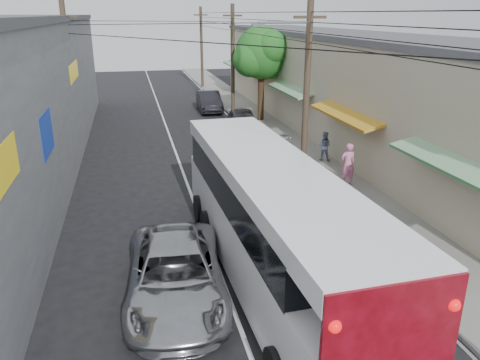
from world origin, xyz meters
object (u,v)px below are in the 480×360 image
object	(u,v)px
pedestrian_far	(324,146)
pedestrian_near	(348,164)
jeepney	(176,274)
parked_car_far	(209,101)
coach_bus	(270,220)
parked_car_mid	(242,122)
parked_suv	(283,162)

from	to	relation	value
pedestrian_far	pedestrian_near	bearing A→B (deg)	117.55
jeepney	parked_car_far	xyz separation A→B (m)	(5.20, 25.51, 0.01)
jeepney	pedestrian_near	distance (m)	10.94
coach_bus	pedestrian_near	size ratio (longest dim) A/B	6.48
parked_car_mid	pedestrian_near	bearing A→B (deg)	-69.60
parked_car_mid	jeepney	bearing A→B (deg)	-101.14
jeepney	parked_car_mid	distance (m)	18.48
parked_car_far	pedestrian_near	xyz separation A→B (m)	(3.12, -18.41, 0.29)
parked_car_far	pedestrian_near	bearing A→B (deg)	-78.31
parked_suv	parked_car_far	distance (m)	16.46
pedestrian_near	pedestrian_far	bearing A→B (deg)	-96.28
coach_bus	jeepney	distance (m)	3.02
parked_suv	parked_car_far	size ratio (longest dim) A/B	1.06
parked_car_mid	pedestrian_near	size ratio (longest dim) A/B	2.52
parked_car_mid	pedestrian_near	world-z (taller)	pedestrian_near
parked_suv	pedestrian_near	distance (m)	3.07
coach_bus	pedestrian_near	world-z (taller)	coach_bus
parked_car_mid	parked_car_far	size ratio (longest dim) A/B	1.01
pedestrian_near	parked_car_far	bearing A→B (deg)	-79.97
parked_car_mid	parked_suv	bearing A→B (deg)	-82.29
pedestrian_near	pedestrian_far	xyz separation A→B (m)	(0.43, 3.64, -0.19)
parked_suv	parked_car_mid	size ratio (longest dim) A/B	1.04
parked_car_far	pedestrian_far	world-z (taller)	pedestrian_far
jeepney	pedestrian_far	bearing A→B (deg)	55.02
parked_car_far	parked_suv	bearing A→B (deg)	-85.19
coach_bus	parked_suv	distance (m)	9.13
parked_suv	parked_car_far	bearing A→B (deg)	98.03
coach_bus	parked_car_far	bearing A→B (deg)	82.48
parked_car_mid	pedestrian_far	bearing A→B (deg)	-60.02
coach_bus	pedestrian_far	size ratio (longest dim) A/B	8.11
jeepney	parked_car_mid	xyz separation A→B (m)	(6.00, 17.48, 0.04)
jeepney	parked_car_mid	size ratio (longest dim) A/B	1.16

